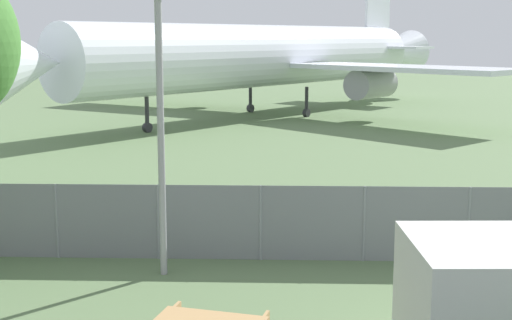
% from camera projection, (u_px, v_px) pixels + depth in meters
% --- Properties ---
extents(perimeter_fence, '(56.07, 0.07, 1.89)m').
position_uv_depth(perimeter_fence, '(158.00, 222.00, 17.67)').
color(perimeter_fence, gray).
rests_on(perimeter_fence, ground).
extents(airplane, '(29.86, 36.43, 12.55)m').
position_uv_depth(airplane, '(267.00, 57.00, 49.19)').
color(airplane, white).
rests_on(airplane, ground).
extents(light_mast, '(0.44, 0.44, 6.75)m').
position_uv_depth(light_mast, '(160.00, 94.00, 15.96)').
color(light_mast, '#99999E').
rests_on(light_mast, ground).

